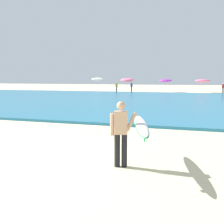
% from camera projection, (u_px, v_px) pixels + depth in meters
% --- Properties ---
extents(ground_plane, '(160.00, 160.00, 0.00)m').
position_uv_depth(ground_plane, '(19.00, 160.00, 7.44)').
color(ground_plane, beige).
extents(sea, '(120.00, 28.00, 0.14)m').
position_uv_depth(sea, '(143.00, 100.00, 26.16)').
color(sea, teal).
rests_on(sea, ground).
extents(surfer_with_board, '(1.29, 2.77, 1.73)m').
position_uv_depth(surfer_with_board, '(131.00, 128.00, 6.72)').
color(surfer_with_board, black).
rests_on(surfer_with_board, ground).
extents(beach_umbrella_0, '(2.01, 2.03, 2.37)m').
position_uv_depth(beach_umbrella_0, '(97.00, 79.00, 43.89)').
color(beach_umbrella_0, beige).
rests_on(beach_umbrella_0, ground).
extents(beach_umbrella_1, '(2.17, 2.22, 2.34)m').
position_uv_depth(beach_umbrella_1, '(127.00, 80.00, 42.50)').
color(beach_umbrella_1, beige).
rests_on(beach_umbrella_1, ground).
extents(beach_umbrella_2, '(1.98, 2.01, 2.16)m').
position_uv_depth(beach_umbrella_2, '(166.00, 81.00, 41.54)').
color(beach_umbrella_2, beige).
rests_on(beach_umbrella_2, ground).
extents(beach_umbrella_3, '(2.28, 2.29, 2.11)m').
position_uv_depth(beach_umbrella_3, '(203.00, 81.00, 40.37)').
color(beach_umbrella_3, beige).
rests_on(beach_umbrella_3, ground).
extents(beachgoer_near_row_left, '(0.32, 0.20, 1.58)m').
position_uv_depth(beachgoer_near_row_left, '(132.00, 87.00, 41.88)').
color(beachgoer_near_row_left, '#383842').
rests_on(beachgoer_near_row_left, ground).
extents(beachgoer_near_row_mid, '(0.32, 0.20, 1.58)m').
position_uv_depth(beachgoer_near_row_mid, '(117.00, 87.00, 41.34)').
color(beachgoer_near_row_mid, '#383842').
rests_on(beachgoer_near_row_mid, ground).
extents(beachgoer_near_row_right, '(0.32, 0.20, 1.58)m').
position_uv_depth(beachgoer_near_row_right, '(223.00, 88.00, 37.42)').
color(beachgoer_near_row_right, '#383842').
rests_on(beachgoer_near_row_right, ground).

